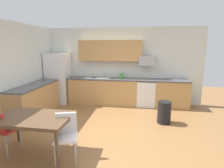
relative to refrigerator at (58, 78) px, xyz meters
The scene contains 19 objects.
ground_plane 3.24m from the refrigerator, 45.52° to the right, with size 12.00×12.00×0.00m, color olive.
wall_back 2.27m from the refrigerator, 11.16° to the left, with size 5.80×0.10×2.70m, color silver.
wall_left 2.31m from the refrigerator, 101.95° to the right, with size 0.10×5.80×2.70m, color silver.
cabinet_run_back 1.71m from the refrigerator, ahead, with size 2.43×0.60×0.90m, color tan.
cabinet_run_back_right 4.05m from the refrigerator, ahead, with size 1.12×0.60×0.90m, color tan.
cabinet_run_left 1.50m from the refrigerator, 94.83° to the right, with size 0.60×2.00×0.90m, color tan.
countertop_back 2.18m from the refrigerator, ahead, with size 4.80×0.64×0.04m, color #4C4C51.
countertop_left 1.43m from the refrigerator, 94.83° to the right, with size 0.64×2.00×0.04m, color #4C4C51.
upper_cabinets_back 2.14m from the refrigerator, ahead, with size 2.20×0.34×0.70m, color tan.
refrigerator is the anchor object (origin of this frame).
oven_range 3.19m from the refrigerator, ahead, with size 0.60×0.60×0.91m.
microwave 3.24m from the refrigerator, ahead, with size 0.54×0.36×0.32m, color #9EA0A5.
sink_basin 1.66m from the refrigerator, ahead, with size 0.48×0.40×0.14m, color #A5A8AD.
sink_faucet 1.68m from the refrigerator, ahead, with size 0.02×0.02×0.24m, color #B2B5BA.
dining_table 3.48m from the refrigerator, 72.81° to the right, with size 1.40×0.90×0.76m.
chair_near_table 3.78m from the refrigerator, 63.38° to the right, with size 0.50×0.50×0.85m.
chair_far_side 3.39m from the refrigerator, 83.24° to the right, with size 0.47×0.47×0.85m.
trash_bin 3.93m from the refrigerator, 20.81° to the right, with size 0.36×0.36×0.60m, color black.
kettle 2.31m from the refrigerator, ahead, with size 0.14×0.14×0.20m, color #4CA54C.
Camera 1 is at (0.83, -4.10, 2.05)m, focal length 29.97 mm.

